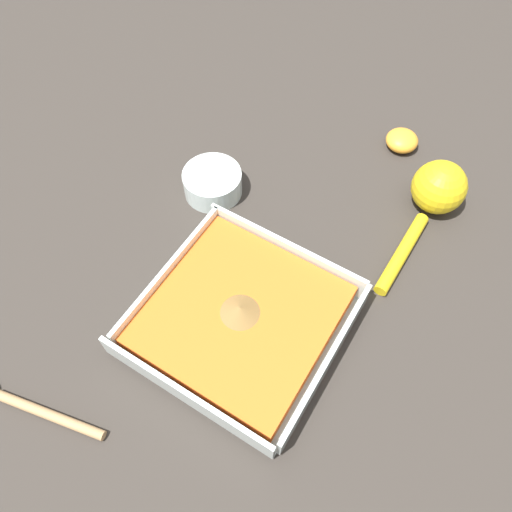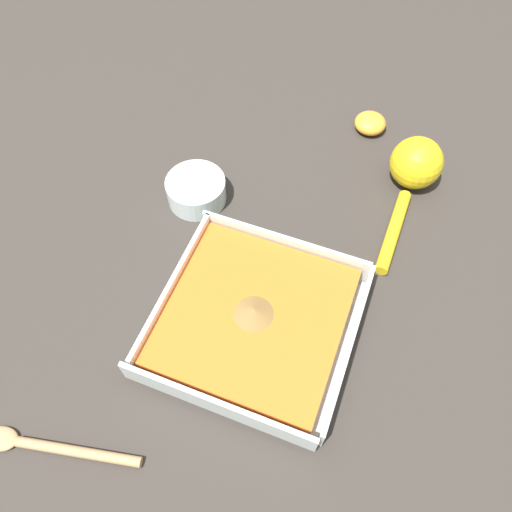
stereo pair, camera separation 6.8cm
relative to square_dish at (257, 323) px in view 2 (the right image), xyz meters
name	(u,v)px [view 2 (the right image)]	position (x,y,z in m)	size (l,w,h in m)	color
ground_plane	(254,326)	(0.00, 0.00, -0.02)	(4.00, 4.00, 0.00)	#332D28
square_dish	(257,323)	(0.00, 0.00, 0.00)	(0.24, 0.24, 0.05)	silver
spice_bowl	(196,191)	(0.16, -0.17, 0.00)	(0.09, 0.09, 0.04)	silver
lemon_squeezer	(414,169)	(-0.13, -0.31, 0.02)	(0.08, 0.23, 0.08)	yellow
lemon_half	(370,123)	(-0.05, -0.41, 0.00)	(0.05, 0.05, 0.03)	orange
wooden_spoon	(51,447)	(0.17, 0.22, -0.01)	(0.19, 0.06, 0.01)	tan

